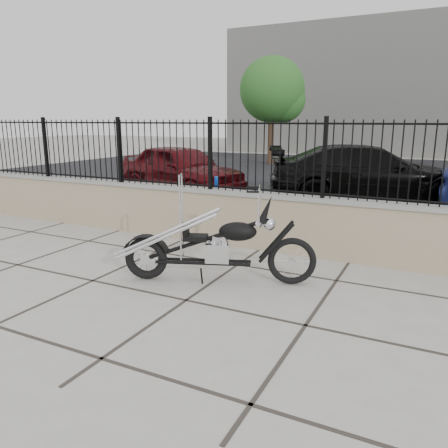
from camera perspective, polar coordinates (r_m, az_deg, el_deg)
name	(u,v)px	position (r m, az deg, el deg)	size (l,w,h in m)	color
ground_plane	(186,300)	(5.44, -4.97, -9.92)	(90.00, 90.00, 0.00)	#99968E
parking_lot	(362,179)	(17.09, 17.53, 5.59)	(30.00, 30.00, 0.00)	black
retaining_wall	(262,221)	(7.43, 5.04, 0.38)	(14.00, 0.36, 0.96)	gray
iron_fence	(264,157)	(7.27, 5.22, 8.71)	(14.00, 0.08, 1.20)	black
background_building	(404,90)	(30.91, 22.50, 15.90)	(22.00, 6.00, 8.00)	beige
chopper_motorcycle	(214,229)	(5.80, -1.32, -0.62)	(2.48, 0.44, 1.49)	black
car_red	(181,169)	(13.12, -5.69, 7.17)	(1.73, 4.31, 1.47)	#470A0E
car_black	(367,174)	(12.30, 18.21, 6.26)	(2.12, 5.21, 1.51)	black
bollard_a	(217,195)	(10.31, -0.97, 3.83)	(0.10, 0.10, 0.86)	blue
tree_left	(272,86)	(22.25, 6.30, 17.42)	(3.15, 3.15, 5.32)	#382619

